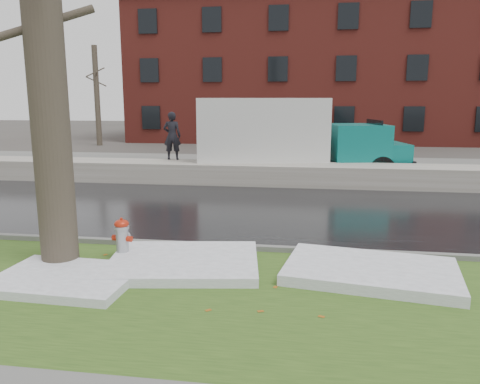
# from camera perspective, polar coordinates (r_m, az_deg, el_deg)

# --- Properties ---
(ground) EXTENTS (120.00, 120.00, 0.00)m
(ground) POSITION_cam_1_polar(r_m,az_deg,el_deg) (8.56, -5.50, -9.10)
(ground) COLOR #47423D
(ground) RESTS_ON ground
(verge) EXTENTS (60.00, 4.50, 0.04)m
(verge) POSITION_cam_1_polar(r_m,az_deg,el_deg) (7.43, -7.85, -12.20)
(verge) COLOR #2B4818
(verge) RESTS_ON ground
(road) EXTENTS (60.00, 7.00, 0.03)m
(road) POSITION_cam_1_polar(r_m,az_deg,el_deg) (12.79, -0.68, -2.18)
(road) COLOR black
(road) RESTS_ON ground
(parking_lot) EXTENTS (60.00, 9.00, 0.03)m
(parking_lot) POSITION_cam_1_polar(r_m,az_deg,el_deg) (21.09, 2.97, 3.06)
(parking_lot) COLOR slate
(parking_lot) RESTS_ON ground
(curb) EXTENTS (60.00, 0.15, 0.14)m
(curb) POSITION_cam_1_polar(r_m,az_deg,el_deg) (9.46, -4.05, -6.65)
(curb) COLOR slate
(curb) RESTS_ON ground
(snowbank) EXTENTS (60.00, 1.60, 0.75)m
(snowbank) POSITION_cam_1_polar(r_m,az_deg,el_deg) (16.81, 1.58, 2.26)
(snowbank) COLOR #ABA59C
(snowbank) RESTS_ON ground
(brick_building) EXTENTS (26.00, 12.00, 10.00)m
(brick_building) POSITION_cam_1_polar(r_m,az_deg,el_deg) (37.85, 8.70, 14.04)
(brick_building) COLOR maroon
(brick_building) RESTS_ON ground
(bg_tree_left) EXTENTS (1.40, 1.62, 6.50)m
(bg_tree_left) POSITION_cam_1_polar(r_m,az_deg,el_deg) (32.91, -17.05, 11.25)
(bg_tree_left) COLOR brown
(bg_tree_left) RESTS_ON ground
(bg_tree_center) EXTENTS (1.40, 1.62, 6.50)m
(bg_tree_center) POSITION_cam_1_polar(r_m,az_deg,el_deg) (34.72, -4.97, 11.65)
(bg_tree_center) COLOR brown
(bg_tree_center) RESTS_ON ground
(fire_hydrant) EXTENTS (0.39, 0.35, 0.80)m
(fire_hydrant) POSITION_cam_1_polar(r_m,az_deg,el_deg) (8.92, -14.15, -5.40)
(fire_hydrant) COLOR #A5A8AD
(fire_hydrant) RESTS_ON verge
(tree) EXTENTS (1.50, 1.70, 8.04)m
(tree) POSITION_cam_1_polar(r_m,az_deg,el_deg) (8.71, -22.87, 17.80)
(tree) COLOR brown
(tree) RESTS_ON verge
(box_truck) EXTENTS (9.24, 3.46, 3.05)m
(box_truck) POSITION_cam_1_polar(r_m,az_deg,el_deg) (17.83, 5.77, 6.72)
(box_truck) COLOR black
(box_truck) RESTS_ON ground
(worker) EXTENTS (0.71, 0.52, 1.80)m
(worker) POSITION_cam_1_polar(r_m,az_deg,el_deg) (17.89, -8.28, 6.79)
(worker) COLOR black
(worker) RESTS_ON snowbank
(snow_patch_near) EXTENTS (2.86, 2.35, 0.16)m
(snow_patch_near) POSITION_cam_1_polar(r_m,az_deg,el_deg) (8.47, -6.85, -8.48)
(snow_patch_near) COLOR white
(snow_patch_near) RESTS_ON verge
(snow_patch_far) EXTENTS (2.27, 1.69, 0.14)m
(snow_patch_far) POSITION_cam_1_polar(r_m,az_deg,el_deg) (8.20, -20.49, -9.86)
(snow_patch_far) COLOR white
(snow_patch_far) RESTS_ON verge
(snow_patch_side) EXTENTS (3.06, 2.23, 0.18)m
(snow_patch_side) POSITION_cam_1_polar(r_m,az_deg,el_deg) (8.26, 15.63, -9.26)
(snow_patch_side) COLOR white
(snow_patch_side) RESTS_ON verge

